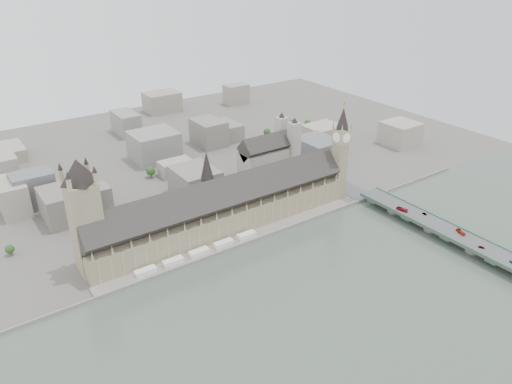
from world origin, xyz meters
TOP-DOWN VIEW (x-y plane):
  - ground at (0.00, 0.00)m, footprint 900.00×900.00m
  - river_thames at (0.00, -165.00)m, footprint 600.00×600.00m
  - embankment_wall at (0.00, -15.00)m, footprint 600.00×1.50m
  - river_terrace at (0.00, -7.50)m, footprint 270.00×15.00m
  - terrace_tents at (-40.00, -7.00)m, footprint 118.00×7.00m
  - palace_of_westminster at (0.00, 19.70)m, footprint 265.00×40.73m
  - elizabeth_tower at (138.00, 8.00)m, footprint 17.00×17.00m
  - victoria_tower at (-122.00, 26.00)m, footprint 30.00×30.00m
  - central_tower at (-10.00, 26.00)m, footprint 13.00×13.00m
  - westminster_bridge at (162.00, -87.50)m, footprint 25.00×325.00m
  - bridge_parapets at (162.00, -132.00)m, footprint 25.00×235.00m
  - westminster_abbey at (110.92, 95.00)m, footprint 68.00×36.00m
  - city_skyline_inland at (0.00, 245.00)m, footprint 720.00×360.00m
  - park_trees at (-10.00, 60.00)m, footprint 110.00×30.00m
  - red_bus_north at (155.39, -65.07)m, footprint 5.31×11.78m
  - red_bus_south at (165.14, -124.23)m, footprint 5.81×10.91m
  - car_blue at (158.69, -176.73)m, footprint 3.30×4.54m
  - car_silver at (167.50, -82.56)m, footprint 1.60×4.54m
  - car_grey at (158.71, -149.41)m, footprint 4.32×5.73m
  - car_approach at (168.78, 48.20)m, footprint 2.11×5.13m

SIDE VIEW (x-z plane):
  - ground at x=0.00m, z-range 0.00..0.00m
  - river_thames at x=0.00m, z-range 0.00..0.00m
  - river_terrace at x=0.00m, z-range 0.00..2.00m
  - embankment_wall at x=0.00m, z-range 0.00..3.00m
  - terrace_tents at x=-40.00m, z-range 2.00..6.00m
  - westminster_bridge at x=162.00m, z-range 0.00..10.25m
  - park_trees at x=-10.00m, z-range 0.00..15.00m
  - bridge_parapets at x=162.00m, z-range 10.25..11.40m
  - car_blue at x=158.69m, z-range 10.25..11.69m
  - car_grey at x=158.71m, z-range 10.25..11.70m
  - car_approach at x=168.78m, z-range 10.25..11.74m
  - car_silver at x=167.50m, z-range 10.25..11.74m
  - red_bus_south at x=165.14m, z-range 10.25..13.22m
  - red_bus_north at x=155.39m, z-range 10.25..13.45m
  - city_skyline_inland at x=0.00m, z-range 0.00..38.00m
  - palace_of_westminster at x=0.00m, z-range -5.02..50.43m
  - westminster_abbey at x=110.92m, z-range -6.92..57.08m
  - victoria_tower at x=-122.00m, z-range 5.20..105.20m
  - central_tower at x=-10.00m, z-range 33.92..81.92m
  - elizabeth_tower at x=138.00m, z-range 4.34..111.84m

